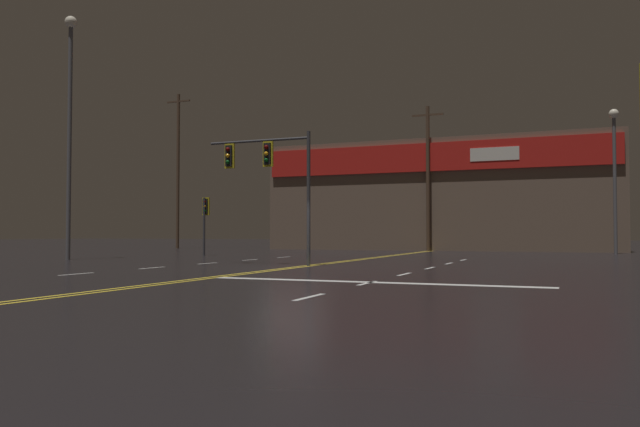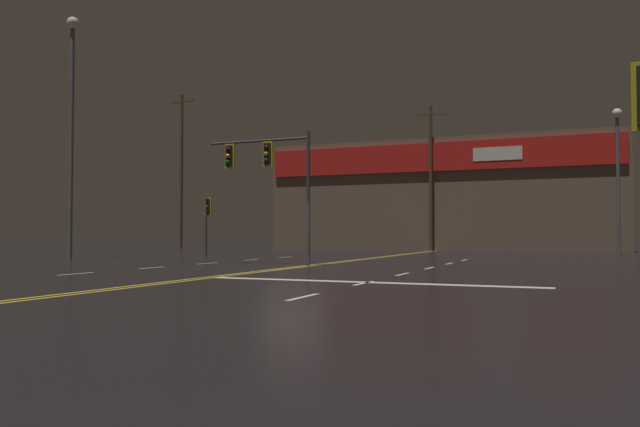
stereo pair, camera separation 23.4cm
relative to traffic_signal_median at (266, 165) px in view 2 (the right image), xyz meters
The scene contains 8 objects.
ground_plane 4.59m from the traffic_signal_median, 42.04° to the right, with size 200.00×200.00×0.00m, color black.
road_markings 5.33m from the traffic_signal_median, 44.09° to the right, with size 13.53×60.00×0.01m.
traffic_signal_median is the anchor object (origin of this frame).
traffic_signal_corner_northwest 11.24m from the traffic_signal_median, 134.58° to the left, with size 0.42×0.36×3.22m.
streetlight_near_right 23.08m from the traffic_signal_median, 54.52° to the left, with size 0.56×0.56×8.56m.
streetlight_far_left 11.21m from the traffic_signal_median, behind, with size 0.56×0.56×11.43m.
building_backdrop 26.65m from the traffic_signal_median, 86.06° to the left, with size 25.06×10.23×7.95m.
utility_pole_row 21.43m from the traffic_signal_median, 87.59° to the left, with size 45.55×0.26×12.72m.
Camera 2 is at (9.43, -19.86, 1.21)m, focal length 35.00 mm.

